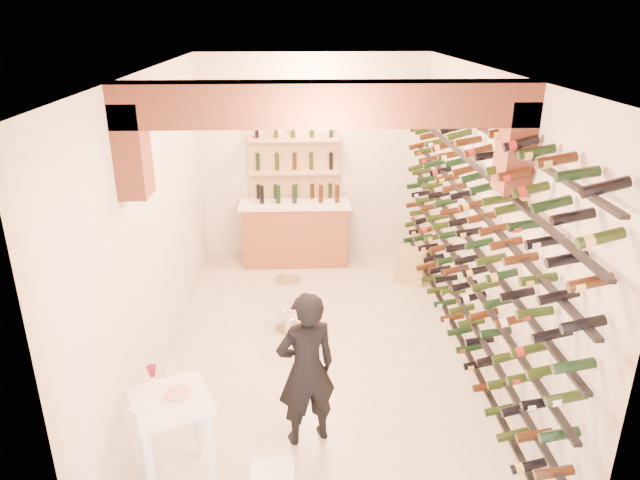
{
  "coord_description": "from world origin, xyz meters",
  "views": [
    {
      "loc": [
        -0.24,
        -5.82,
        3.71
      ],
      "look_at": [
        0.0,
        0.3,
        1.3
      ],
      "focal_mm": 32.26,
      "sensor_mm": 36.0,
      "label": 1
    }
  ],
  "objects_px": {
    "back_counter": "(295,231)",
    "tasting_table": "(172,413)",
    "person": "(306,369)",
    "chrome_barstool": "(288,301)",
    "crate_lower": "(410,273)",
    "wine_rack": "(461,227)"
  },
  "relations": [
    {
      "from": "back_counter",
      "to": "tasting_table",
      "type": "distance_m",
      "value": 4.73
    },
    {
      "from": "back_counter",
      "to": "person",
      "type": "distance_m",
      "value": 4.13
    },
    {
      "from": "tasting_table",
      "to": "back_counter",
      "type": "bearing_deg",
      "value": 53.85
    },
    {
      "from": "wine_rack",
      "to": "crate_lower",
      "type": "bearing_deg",
      "value": 94.01
    },
    {
      "from": "tasting_table",
      "to": "person",
      "type": "relative_size",
      "value": 0.69
    },
    {
      "from": "wine_rack",
      "to": "crate_lower",
      "type": "xyz_separation_m",
      "value": [
        -0.13,
        1.87,
        -1.42
      ]
    },
    {
      "from": "person",
      "to": "wine_rack",
      "type": "bearing_deg",
      "value": -158.38
    },
    {
      "from": "crate_lower",
      "to": "back_counter",
      "type": "bearing_deg",
      "value": 155.36
    },
    {
      "from": "tasting_table",
      "to": "crate_lower",
      "type": "distance_m",
      "value": 4.72
    },
    {
      "from": "wine_rack",
      "to": "chrome_barstool",
      "type": "relative_size",
      "value": 8.12
    },
    {
      "from": "wine_rack",
      "to": "back_counter",
      "type": "height_order",
      "value": "wine_rack"
    },
    {
      "from": "back_counter",
      "to": "crate_lower",
      "type": "bearing_deg",
      "value": -24.64
    },
    {
      "from": "chrome_barstool",
      "to": "tasting_table",
      "type": "bearing_deg",
      "value": -109.81
    },
    {
      "from": "back_counter",
      "to": "chrome_barstool",
      "type": "bearing_deg",
      "value": -92.27
    },
    {
      "from": "wine_rack",
      "to": "tasting_table",
      "type": "xyz_separation_m",
      "value": [
        -2.82,
        -1.97,
        -0.84
      ]
    },
    {
      "from": "person",
      "to": "back_counter",
      "type": "bearing_deg",
      "value": -107.37
    },
    {
      "from": "wine_rack",
      "to": "person",
      "type": "distance_m",
      "value": 2.4
    },
    {
      "from": "wine_rack",
      "to": "person",
      "type": "height_order",
      "value": "wine_rack"
    },
    {
      "from": "person",
      "to": "tasting_table",
      "type": "bearing_deg",
      "value": 5.71
    },
    {
      "from": "back_counter",
      "to": "tasting_table",
      "type": "height_order",
      "value": "back_counter"
    },
    {
      "from": "crate_lower",
      "to": "chrome_barstool",
      "type": "bearing_deg",
      "value": -143.12
    },
    {
      "from": "person",
      "to": "chrome_barstool",
      "type": "distance_m",
      "value": 2.04
    }
  ]
}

